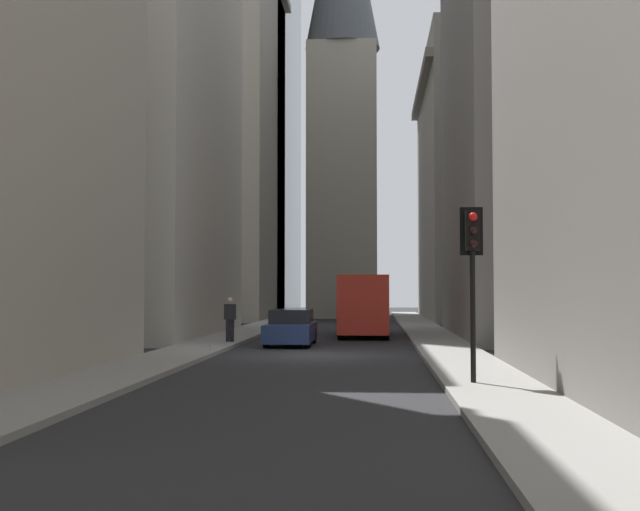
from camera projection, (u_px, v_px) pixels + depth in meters
The scene contains 13 objects.
ground_plane at pixel (318, 355), 26.39m from camera, with size 135.00×135.00×0.00m, color #262628.
sidewalk_right at pixel (187, 352), 26.71m from camera, with size 90.00×2.20×0.14m, color gray.
sidewalk_left at pixel (453, 354), 26.09m from camera, with size 90.00×2.20×0.14m, color gray.
building_left_far at pixel (494, 186), 57.16m from camera, with size 18.65×10.50×19.37m.
building_left_midfar at pixel (564, 78), 35.90m from camera, with size 14.14×10.50×23.77m.
building_right_far at pixel (208, 125), 59.27m from camera, with size 14.68×10.50×29.16m.
building_right_midfar at pixel (113, 85), 37.62m from camera, with size 14.81×10.50×23.97m.
church_spire at pixel (343, 73), 61.46m from camera, with size 5.84×5.84×36.60m.
delivery_truck at pixel (364, 305), 36.66m from camera, with size 6.46×2.25×2.84m.
sedan_navy at pixel (291, 328), 31.02m from camera, with size 4.30×1.78×1.42m.
traffic_light_foreground at pixel (472, 253), 17.67m from camera, with size 0.43×0.52×3.95m.
pedestrian at pixel (230, 317), 31.13m from camera, with size 0.26×0.44×1.75m.
discarded_bottle at pixel (210, 348), 26.16m from camera, with size 0.07×0.07×0.27m.
Camera 1 is at (-26.44, -1.89, 2.24)m, focal length 44.08 mm.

